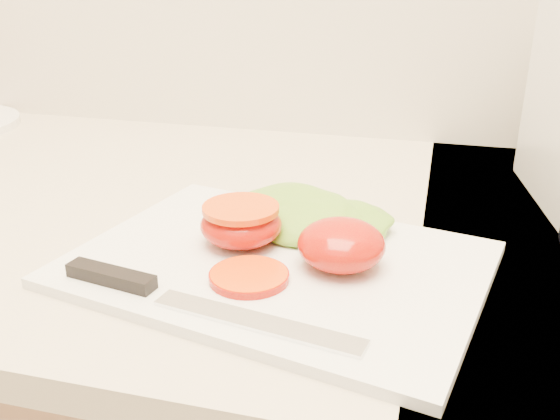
# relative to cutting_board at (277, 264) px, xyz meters

# --- Properties ---
(cutting_board) EXTENTS (0.41, 0.33, 0.01)m
(cutting_board) POSITION_rel_cutting_board_xyz_m (0.00, 0.00, 0.00)
(cutting_board) COLOR silver
(cutting_board) RESTS_ON counter
(tomato_half_dome) EXTENTS (0.08, 0.08, 0.04)m
(tomato_half_dome) POSITION_rel_cutting_board_xyz_m (0.06, 0.00, 0.03)
(tomato_half_dome) COLOR #B52306
(tomato_half_dome) RESTS_ON cutting_board
(tomato_half_cut) EXTENTS (0.08, 0.08, 0.04)m
(tomato_half_cut) POSITION_rel_cutting_board_xyz_m (-0.04, 0.02, 0.03)
(tomato_half_cut) COLOR #B52306
(tomato_half_cut) RESTS_ON cutting_board
(tomato_slice_0) EXTENTS (0.07, 0.07, 0.01)m
(tomato_slice_0) POSITION_rel_cutting_board_xyz_m (-0.01, -0.04, 0.01)
(tomato_slice_0) COLOR #F9520A
(tomato_slice_0) RESTS_ON cutting_board
(lettuce_leaf_0) EXTENTS (0.18, 0.16, 0.03)m
(lettuce_leaf_0) POSITION_rel_cutting_board_xyz_m (0.00, 0.08, 0.02)
(lettuce_leaf_0) COLOR #79A82C
(lettuce_leaf_0) RESTS_ON cutting_board
(lettuce_leaf_1) EXTENTS (0.11, 0.09, 0.02)m
(lettuce_leaf_1) POSITION_rel_cutting_board_xyz_m (0.05, 0.07, 0.02)
(lettuce_leaf_1) COLOR #79A82C
(lettuce_leaf_1) RESTS_ON cutting_board
(knife) EXTENTS (0.27, 0.07, 0.01)m
(knife) POSITION_rel_cutting_board_xyz_m (-0.07, -0.09, 0.01)
(knife) COLOR silver
(knife) RESTS_ON cutting_board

